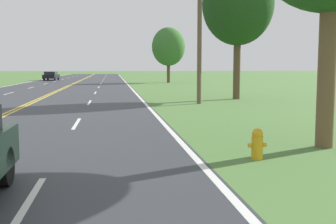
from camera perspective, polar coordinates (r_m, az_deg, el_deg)
The scene contains 5 objects.
fire_hydrant at distance 9.51m, azimuth 12.00°, elevation -4.21°, with size 0.41×0.25×0.69m.
utility_pole_midground at distance 23.37m, azimuth 4.30°, elevation 11.94°, with size 1.80×0.24×8.49m.
tree_behind_sign at distance 54.30m, azimuth 0.07°, elevation 8.83°, with size 4.25×4.25×7.03m.
tree_mid_treeline at distance 27.20m, azimuth 9.45°, elevation 14.19°, with size 4.43×4.43×8.46m.
car_black_sedan_mid_near at distance 65.71m, azimuth -15.54°, elevation 4.78°, with size 1.97×4.87×1.31m.
Camera 1 is at (4.52, 1.27, 2.04)m, focal length 45.00 mm.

